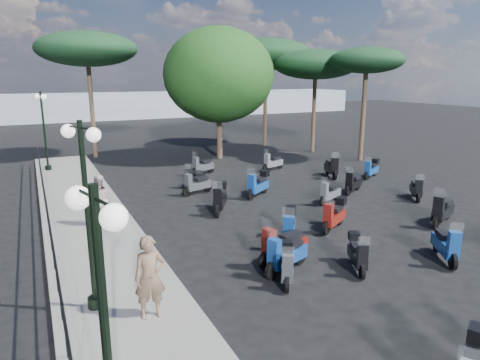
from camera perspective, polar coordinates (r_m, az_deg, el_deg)
name	(u,v)px	position (r m, az deg, el deg)	size (l,w,h in m)	color
ground	(312,237)	(14.45, 9.57, -7.45)	(120.00, 120.00, 0.00)	black
sidewalk	(94,236)	(14.87, -18.87, -7.10)	(3.00, 30.00, 0.15)	slate
railing	(48,220)	(14.35, -24.18, -4.87)	(0.04, 26.04, 1.10)	black
lamp_post_0	(105,332)	(5.27, -17.54, -18.71)	(0.52, 1.14, 3.96)	black
lamp_post_1	(87,205)	(9.56, -19.75, -3.21)	(0.69, 1.14, 4.17)	black
lamp_post_2	(44,126)	(25.31, -24.69, 6.56)	(0.56, 1.20, 4.21)	black
woman	(150,277)	(9.41, -11.91, -12.57)	(0.66, 0.44, 1.81)	brown
pedestrian_far	(99,200)	(15.47, -18.33, -2.54)	(0.85, 0.67, 1.76)	beige
scooter_2	(287,265)	(11.23, 6.32, -11.25)	(0.93, 1.34, 1.19)	black
scooter_3	(283,247)	(12.18, 5.74, -8.85)	(1.84, 0.68, 1.48)	black
scooter_4	(220,199)	(16.59, -2.67, -2.53)	(1.09, 1.58, 1.41)	black
scooter_5	(195,178)	(20.54, -6.06, 0.29)	(1.34, 0.91, 1.21)	black
scooter_7	(358,255)	(12.23, 15.41, -9.56)	(0.85, 1.36, 1.18)	black
scooter_8	(286,255)	(11.71, 6.12, -9.97)	(1.68, 0.85, 1.40)	black
scooter_9	(289,228)	(13.58, 6.57, -6.38)	(1.17, 1.52, 1.40)	black
scooter_10	(197,185)	(19.14, -5.78, -0.63)	(1.56, 0.71, 1.28)	black
scooter_11	(202,166)	(22.95, -5.03, 1.83)	(1.56, 0.82, 1.31)	black
scooter_13	(446,245)	(13.65, 25.78, -7.87)	(1.01, 1.52, 1.36)	black
scooter_14	(334,215)	(15.09, 12.44, -4.64)	(1.51, 1.01, 1.33)	black
scooter_15	(258,185)	(18.73, 2.43, -0.64)	(1.53, 1.13, 1.39)	black
scooter_19	(330,193)	(18.12, 11.87, -1.76)	(1.45, 0.77, 1.22)	black
scooter_20	(332,168)	(22.77, 12.11, 1.59)	(0.89, 1.72, 1.44)	black
scooter_21	(273,163)	(23.95, 4.37, 2.32)	(1.56, 0.72, 1.28)	black
scooter_24	(442,211)	(16.78, 25.36, -3.76)	(1.75, 0.95, 1.48)	black
scooter_25	(353,183)	(19.95, 14.86, -0.41)	(1.49, 0.94, 1.31)	black
scooter_26	(416,190)	(19.77, 22.44, -1.21)	(1.04, 1.29, 1.24)	black
scooter_27	(371,169)	(23.10, 17.11, 1.38)	(1.45, 0.88, 1.24)	black
broadleaf_tree	(219,75)	(27.08, -2.84, 13.79)	(6.82, 6.82, 8.10)	#38281E
pine_0	(266,54)	(32.30, 3.47, 16.37)	(6.57, 6.57, 7.83)	#38281E
pine_1	(316,65)	(30.03, 10.06, 14.90)	(5.69, 5.69, 6.90)	#38281E
pine_2	(87,49)	(29.08, -19.73, 16.08)	(6.14, 6.14, 7.84)	#38281E
pine_3	(367,61)	(27.40, 16.55, 14.97)	(4.45, 4.45, 6.84)	#38281E
distant_hills	(101,106)	(56.58, -18.08, 9.38)	(70.00, 8.00, 3.00)	gray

